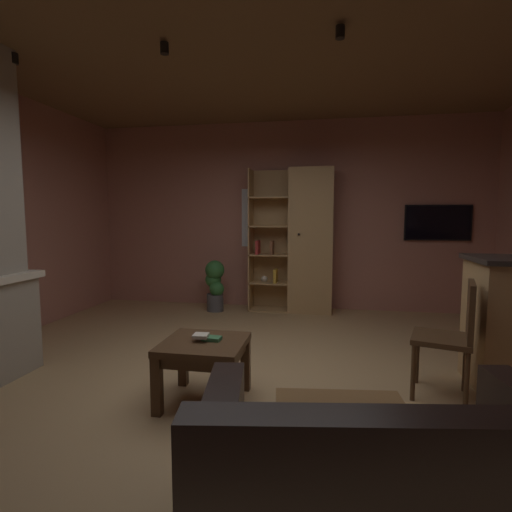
# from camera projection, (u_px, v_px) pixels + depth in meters

# --- Properties ---
(floor) EXTENTS (5.94, 5.91, 0.02)m
(floor) POSITION_uv_depth(u_px,v_px,m) (247.00, 387.00, 3.27)
(floor) COLOR tan
(floor) RESTS_ON ground
(wall_back) EXTENTS (6.06, 0.06, 2.84)m
(wall_back) POSITION_uv_depth(u_px,v_px,m) (286.00, 216.00, 6.05)
(wall_back) COLOR #AD7060
(wall_back) RESTS_ON ground
(ceiling) EXTENTS (5.94, 5.91, 0.02)m
(ceiling) POSITION_uv_depth(u_px,v_px,m) (247.00, 26.00, 2.99)
(ceiling) COLOR brown
(window_pane_back) EXTENTS (0.74, 0.01, 0.90)m
(window_pane_back) POSITION_uv_depth(u_px,v_px,m) (265.00, 218.00, 6.08)
(window_pane_back) COLOR white
(bookshelf_cabinet) EXTENTS (1.22, 0.41, 2.10)m
(bookshelf_cabinet) POSITION_uv_depth(u_px,v_px,m) (305.00, 242.00, 5.77)
(bookshelf_cabinet) COLOR tan
(bookshelf_cabinet) RESTS_ON ground
(leather_couch) EXTENTS (1.59, 1.12, 0.84)m
(leather_couch) POSITION_uv_depth(u_px,v_px,m) (387.00, 505.00, 1.50)
(leather_couch) COLOR black
(leather_couch) RESTS_ON ground
(coffee_table) EXTENTS (0.61, 0.59, 0.47)m
(coffee_table) POSITION_uv_depth(u_px,v_px,m) (204.00, 353.00, 2.96)
(coffee_table) COLOR #4C331E
(coffee_table) RESTS_ON ground
(table_book_0) EXTENTS (0.14, 0.10, 0.03)m
(table_book_0) POSITION_uv_depth(u_px,v_px,m) (212.00, 338.00, 2.96)
(table_book_0) COLOR #387247
(table_book_0) RESTS_ON coffee_table
(table_book_1) EXTENTS (0.12, 0.12, 0.02)m
(table_book_1) POSITION_uv_depth(u_px,v_px,m) (201.00, 336.00, 2.95)
(table_book_1) COLOR beige
(table_book_1) RESTS_ON coffee_table
(dining_chair) EXTENTS (0.52, 0.52, 0.92)m
(dining_chair) POSITION_uv_depth(u_px,v_px,m) (453.00, 331.00, 3.00)
(dining_chair) COLOR #4C331E
(dining_chair) RESTS_ON ground
(potted_floor_plant) EXTENTS (0.30, 0.29, 0.76)m
(potted_floor_plant) POSITION_uv_depth(u_px,v_px,m) (215.00, 283.00, 5.84)
(potted_floor_plant) COLOR #4C4C51
(potted_floor_plant) RESTS_ON ground
(wall_mounted_tv) EXTENTS (0.90, 0.06, 0.51)m
(wall_mounted_tv) POSITION_uv_depth(u_px,v_px,m) (438.00, 223.00, 5.61)
(wall_mounted_tv) COLOR black
(track_light_spot_0) EXTENTS (0.07, 0.07, 0.09)m
(track_light_spot_0) POSITION_uv_depth(u_px,v_px,m) (14.00, 59.00, 3.40)
(track_light_spot_0) COLOR black
(track_light_spot_1) EXTENTS (0.07, 0.07, 0.09)m
(track_light_spot_1) POSITION_uv_depth(u_px,v_px,m) (164.00, 48.00, 3.19)
(track_light_spot_1) COLOR black
(track_light_spot_2) EXTENTS (0.07, 0.07, 0.09)m
(track_light_spot_2) POSITION_uv_depth(u_px,v_px,m) (340.00, 32.00, 2.91)
(track_light_spot_2) COLOR black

